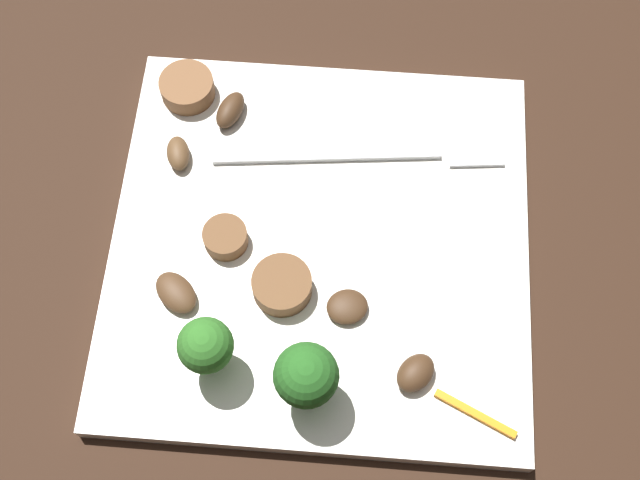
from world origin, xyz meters
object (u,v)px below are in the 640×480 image
sausage_slice_0 (187,88)px  mushroom_3 (230,110)px  mushroom_0 (178,153)px  sausage_slice_1 (282,285)px  mushroom_4 (347,307)px  sausage_slice_2 (225,237)px  mushroom_1 (176,293)px  plate (320,244)px  pepper_strip_0 (475,414)px  broccoli_floret_1 (206,346)px  broccoli_floret_0 (297,375)px  mushroom_2 (415,373)px  fork (384,156)px

sausage_slice_0 → mushroom_3: size_ratio=1.26×
mushroom_0 → mushroom_3: (0.03, 0.03, 0.00)m
sausage_slice_1 → mushroom_4: 0.04m
sausage_slice_2 → mushroom_3: bearing=95.1°
sausage_slice_0 → mushroom_1: size_ratio=1.19×
plate → sausage_slice_0: sausage_slice_0 is taller
mushroom_1 → mushroom_3: size_ratio=1.05×
mushroom_4 → pepper_strip_0: size_ratio=0.50×
plate → mushroom_0: mushroom_0 is taller
broccoli_floret_1 → sausage_slice_1: (0.04, 0.05, -0.03)m
broccoli_floret_1 → mushroom_1: bearing=124.2°
sausage_slice_0 → mushroom_3: sausage_slice_0 is taller
broccoli_floret_0 → broccoli_floret_1: (-0.05, 0.01, -0.00)m
sausage_slice_0 → mushroom_0: sausage_slice_0 is taller
broccoli_floret_1 → mushroom_2: bearing=0.5°
mushroom_4 → sausage_slice_2: bearing=153.6°
sausage_slice_1 → mushroom_3: (-0.05, 0.12, -0.00)m
mushroom_2 → pepper_strip_0: bearing=-29.5°
fork → sausage_slice_1: size_ratio=5.09×
sausage_slice_0 → sausage_slice_2: (0.04, -0.10, -0.00)m
mushroom_1 → mushroom_2: bearing=-14.9°
sausage_slice_1 → mushroom_4: size_ratio=1.45×
sausage_slice_1 → pepper_strip_0: sausage_slice_1 is taller
plate → mushroom_3: bearing=127.5°
broccoli_floret_1 → mushroom_4: bearing=27.1°
mushroom_1 → mushroom_2: (0.14, -0.04, 0.00)m
mushroom_4 → plate: bearing=114.1°
broccoli_floret_0 → mushroom_4: (0.02, 0.05, -0.03)m
sausage_slice_2 → pepper_strip_0: 0.18m
sausage_slice_0 → mushroom_3: 0.03m
sausage_slice_1 → mushroom_4: (0.04, -0.01, -0.00)m
broccoli_floret_1 → mushroom_4: (0.07, 0.04, -0.03)m
mushroom_3 → mushroom_4: size_ratio=1.15×
plate → broccoli_floret_0: 0.10m
sausage_slice_2 → mushroom_0: same height
plate → pepper_strip_0: size_ratio=5.16×
sausage_slice_0 → sausage_slice_1: bearing=-60.5°
broccoli_floret_1 → mushroom_4: broccoli_floret_1 is taller
sausage_slice_0 → mushroom_1: sausage_slice_0 is taller
broccoli_floret_1 → sausage_slice_1: size_ratio=1.40×
plate → broccoli_floret_1: (-0.06, -0.08, 0.04)m
sausage_slice_1 → mushroom_2: size_ratio=1.42×
broccoli_floret_0 → mushroom_4: broccoli_floret_0 is taller
sausage_slice_2 → mushroom_1: (-0.02, -0.04, -0.00)m
sausage_slice_0 → pepper_strip_0: 0.27m
broccoli_floret_0 → mushroom_3: 0.19m
mushroom_3 → mushroom_4: (0.08, -0.13, -0.00)m
mushroom_2 → plate: bearing=126.8°
mushroom_1 → mushroom_3: mushroom_3 is taller
sausage_slice_0 → mushroom_0: 0.05m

